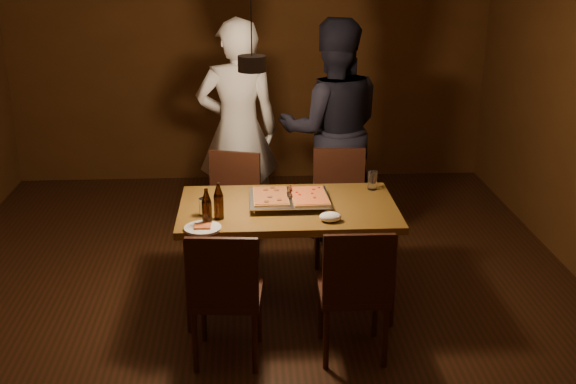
{
  "coord_description": "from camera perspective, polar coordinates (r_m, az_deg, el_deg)",
  "views": [
    {
      "loc": [
        -0.04,
        -4.57,
        2.52
      ],
      "look_at": [
        0.23,
        0.09,
        0.85
      ],
      "focal_mm": 45.0,
      "sensor_mm": 36.0,
      "label": 1
    }
  ],
  "objects": [
    {
      "name": "room_shell",
      "position": [
        4.7,
        -2.8,
        5.88
      ],
      "size": [
        6.0,
        6.0,
        6.0
      ],
      "color": "#391B0F",
      "rests_on": "ground"
    },
    {
      "name": "dining_table",
      "position": [
        5.02,
        0.0,
        -1.87
      ],
      "size": [
        1.5,
        0.9,
        0.75
      ],
      "color": "brown",
      "rests_on": "floor"
    },
    {
      "name": "water_glass_right",
      "position": [
        5.32,
        6.69,
        0.92
      ],
      "size": [
        0.07,
        0.07,
        0.14
      ],
      "primitive_type": "cylinder",
      "color": "silver",
      "rests_on": "dining_table"
    },
    {
      "name": "beer_bottle_b",
      "position": [
        4.74,
        -5.51,
        -0.71
      ],
      "size": [
        0.07,
        0.07,
        0.25
      ],
      "color": "black",
      "rests_on": "dining_table"
    },
    {
      "name": "chair_far_right",
      "position": [
        5.85,
        4.08,
        -0.2
      ],
      "size": [
        0.45,
        0.45,
        0.49
      ],
      "rotation": [
        0.0,
        0.0,
        3.07
      ],
      "color": "#38190F",
      "rests_on": "floor"
    },
    {
      "name": "beer_bottle_a",
      "position": [
        4.66,
        -6.44,
        -1.17
      ],
      "size": [
        0.06,
        0.06,
        0.24
      ],
      "color": "black",
      "rests_on": "dining_table"
    },
    {
      "name": "diner_dark",
      "position": [
        6.18,
        3.52,
        4.89
      ],
      "size": [
        0.92,
        0.72,
        1.89
      ],
      "primitive_type": "imported",
      "rotation": [
        0.0,
        0.0,
        3.14
      ],
      "color": "black",
      "rests_on": "floor"
    },
    {
      "name": "napkin",
      "position": [
        4.72,
        3.36,
        -1.97
      ],
      "size": [
        0.15,
        0.11,
        0.06
      ],
      "primitive_type": "ellipsoid",
      "color": "white",
      "rests_on": "dining_table"
    },
    {
      "name": "diner_white",
      "position": [
        6.16,
        -3.98,
        4.86
      ],
      "size": [
        0.72,
        0.5,
        1.9
      ],
      "primitive_type": "imported",
      "rotation": [
        0.0,
        0.0,
        3.21
      ],
      "color": "silver",
      "rests_on": "floor"
    },
    {
      "name": "chair_near_left",
      "position": [
        4.36,
        -4.99,
        -7.41
      ],
      "size": [
        0.46,
        0.46,
        0.49
      ],
      "rotation": [
        0.0,
        0.0,
        -0.09
      ],
      "color": "#38190F",
      "rests_on": "floor"
    },
    {
      "name": "pizza_tray",
      "position": [
        5.02,
        0.09,
        -0.68
      ],
      "size": [
        0.56,
        0.46,
        0.05
      ],
      "primitive_type": "cube",
      "rotation": [
        0.0,
        0.0,
        -0.02
      ],
      "color": "silver",
      "rests_on": "dining_table"
    },
    {
      "name": "pendant_lamp",
      "position": [
        4.63,
        -2.87,
        10.22
      ],
      "size": [
        0.18,
        0.18,
        1.1
      ],
      "color": "black",
      "rests_on": "ceiling"
    },
    {
      "name": "chair_near_right",
      "position": [
        4.41,
        5.34,
        -7.11
      ],
      "size": [
        0.42,
        0.42,
        0.49
      ],
      "rotation": [
        0.0,
        0.0,
        -0.01
      ],
      "color": "#38190F",
      "rests_on": "floor"
    },
    {
      "name": "pizza_meat",
      "position": [
        5.01,
        -1.38,
        -0.31
      ],
      "size": [
        0.25,
        0.39,
        0.02
      ],
      "primitive_type": "cube",
      "rotation": [
        0.0,
        0.0,
        0.01
      ],
      "color": "maroon",
      "rests_on": "pizza_tray"
    },
    {
      "name": "spatula",
      "position": [
        5.01,
        0.17,
        -0.23
      ],
      "size": [
        0.1,
        0.24,
        0.04
      ],
      "primitive_type": null,
      "rotation": [
        0.0,
        0.0,
        -0.05
      ],
      "color": "silver",
      "rests_on": "pizza_tray"
    },
    {
      "name": "water_glass_left",
      "position": [
        4.83,
        -6.6,
        -1.17
      ],
      "size": [
        0.08,
        0.08,
        0.12
      ],
      "primitive_type": "cylinder",
      "color": "silver",
      "rests_on": "dining_table"
    },
    {
      "name": "plate_slice",
      "position": [
        4.62,
        -6.76,
        -2.84
      ],
      "size": [
        0.24,
        0.24,
        0.03
      ],
      "color": "white",
      "rests_on": "dining_table"
    },
    {
      "name": "pizza_cheese",
      "position": [
        5.01,
        1.68,
        -0.3
      ],
      "size": [
        0.27,
        0.41,
        0.02
      ],
      "primitive_type": "cube",
      "rotation": [
        0.0,
        0.0,
        0.05
      ],
      "color": "gold",
      "rests_on": "pizza_tray"
    },
    {
      "name": "chair_far_left",
      "position": [
        5.76,
        -4.48,
        -0.52
      ],
      "size": [
        0.52,
        0.52,
        0.49
      ],
      "rotation": [
        0.0,
        0.0,
        2.86
      ],
      "color": "#38190F",
      "rests_on": "floor"
    }
  ]
}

